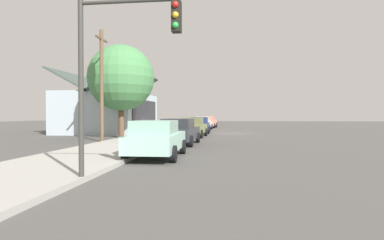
% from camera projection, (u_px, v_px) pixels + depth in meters
% --- Properties ---
extents(ground_plane, '(120.00, 120.00, 0.00)m').
position_uv_depth(ground_plane, '(227.00, 133.00, 30.74)').
color(ground_plane, '#4C4947').
extents(sidewalk_curb, '(60.00, 4.20, 0.16)m').
position_uv_depth(sidewalk_curb, '(171.00, 132.00, 31.43)').
color(sidewalk_curb, '#A3A099').
rests_on(sidewalk_curb, ground).
extents(car_seafoam, '(4.43, 2.14, 1.59)m').
position_uv_depth(car_seafoam, '(157.00, 139.00, 13.26)').
color(car_seafoam, '#9ED1BC').
rests_on(car_seafoam, ground).
extents(car_charcoal, '(4.69, 2.20, 1.59)m').
position_uv_depth(car_charcoal, '(179.00, 131.00, 19.07)').
color(car_charcoal, '#2D3035').
rests_on(car_charcoal, ground).
extents(car_olive, '(4.47, 2.13, 1.59)m').
position_uv_depth(car_olive, '(193.00, 127.00, 25.57)').
color(car_olive, olive).
rests_on(car_olive, ground).
extents(car_navy, '(4.63, 2.04, 1.59)m').
position_uv_depth(car_navy, '(200.00, 125.00, 31.37)').
color(car_navy, navy).
rests_on(car_navy, ground).
extents(car_ivory, '(4.91, 2.01, 1.59)m').
position_uv_depth(car_ivory, '(203.00, 123.00, 37.57)').
color(car_ivory, silver).
rests_on(car_ivory, ground).
extents(car_coral, '(4.57, 2.19, 1.59)m').
position_uv_depth(car_coral, '(209.00, 122.00, 43.63)').
color(car_coral, '#EA8C75').
rests_on(car_coral, ground).
extents(car_silver, '(4.76, 2.04, 1.59)m').
position_uv_depth(car_silver, '(210.00, 121.00, 49.97)').
color(car_silver, silver).
rests_on(car_silver, ground).
extents(storefront_building, '(11.13, 7.75, 6.07)m').
position_uv_depth(storefront_building, '(110.00, 112.00, 32.28)').
color(storefront_building, '#ADBCC6').
rests_on(storefront_building, ground).
extents(shade_tree, '(5.21, 5.21, 7.33)m').
position_uv_depth(shade_tree, '(121.00, 78.00, 24.72)').
color(shade_tree, brown).
rests_on(shade_tree, ground).
extents(traffic_light_main, '(0.37, 2.79, 5.20)m').
position_uv_depth(traffic_light_main, '(119.00, 52.00, 8.25)').
color(traffic_light_main, '#383833').
rests_on(traffic_light_main, ground).
extents(utility_pole_wooden, '(1.80, 0.24, 7.50)m').
position_uv_depth(utility_pole_wooden, '(102.00, 83.00, 20.99)').
color(utility_pole_wooden, brown).
rests_on(utility_pole_wooden, ground).
extents(fire_hydrant_red, '(0.22, 0.22, 0.71)m').
position_uv_depth(fire_hydrant_red, '(183.00, 129.00, 30.13)').
color(fire_hydrant_red, red).
rests_on(fire_hydrant_red, sidewalk_curb).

